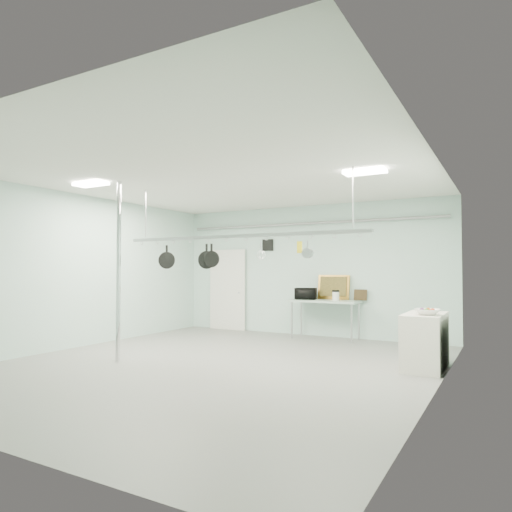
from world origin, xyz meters
The scene contains 25 objects.
floor centered at (0.00, 0.00, 0.00)m, with size 8.00×8.00×0.00m, color gray.
ceiling centered at (0.00, 0.00, 3.19)m, with size 7.00×8.00×0.02m, color silver.
back_wall centered at (0.00, 3.99, 1.60)m, with size 7.00×0.02×3.20m, color silver.
right_wall centered at (3.49, 0.00, 1.60)m, with size 0.02×8.00×3.20m, color silver.
door centered at (-2.30, 3.94, 1.05)m, with size 1.10×0.10×2.20m, color silver.
wall_vent centered at (-1.10, 3.97, 2.25)m, with size 0.30×0.04×0.30m, color black.
conduit_pipe centered at (0.00, 3.90, 2.75)m, with size 0.07×0.07×6.60m, color gray.
chrome_pole centered at (-1.70, -0.60, 1.60)m, with size 0.08×0.08×3.20m, color silver.
prep_table centered at (0.60, 3.60, 0.83)m, with size 1.60×0.70×0.91m.
side_cabinet centered at (3.15, 1.40, 0.45)m, with size 0.60×1.20×0.90m, color silver.
pot_rack centered at (0.20, 0.30, 2.23)m, with size 4.80×0.06×1.00m.
light_panel_left centered at (-2.20, -0.80, 3.16)m, with size 0.65×0.30×0.05m, color white.
light_panel_right centered at (2.40, 0.60, 3.16)m, with size 0.65×0.30×0.05m, color white.
microwave centered at (0.13, 3.57, 1.04)m, with size 0.49×0.33×0.27m, color black.
coffee_canister centered at (0.87, 3.58, 1.00)m, with size 0.15×0.15×0.20m, color white.
painting_large centered at (0.71, 3.90, 1.20)m, with size 0.78×0.05×0.58m, color #C58B35.
painting_small centered at (1.36, 3.90, 1.03)m, with size 0.30×0.04×0.25m, color #2F2310.
fruit_bowl centered at (3.23, 1.15, 0.95)m, with size 0.39×0.39×0.10m, color white.
skillet_left centered at (-1.36, 0.30, 1.87)m, with size 0.32×0.06×0.43m, color black, non-canonical shape.
skillet_mid centered at (-0.43, 0.30, 1.86)m, with size 0.33×0.06×0.44m, color black, non-canonical shape.
skillet_right centered at (-0.32, 0.30, 1.88)m, with size 0.30×0.06×0.41m, color black, non-canonical shape.
whisk centered at (0.70, 0.30, 1.93)m, with size 0.15×0.15×0.30m, color #B2B1B6, non-canonical shape.
grater centered at (1.41, 0.30, 1.98)m, with size 0.09×0.02×0.21m, color gold, non-canonical shape.
saucepan centered at (1.55, 0.30, 1.94)m, with size 0.17×0.09×0.28m, color silver, non-canonical shape.
fruit_cluster centered at (3.23, 1.15, 0.99)m, with size 0.24×0.24×0.09m, color #A5280F, non-canonical shape.
Camera 1 is at (4.38, -6.48, 1.62)m, focal length 32.00 mm.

